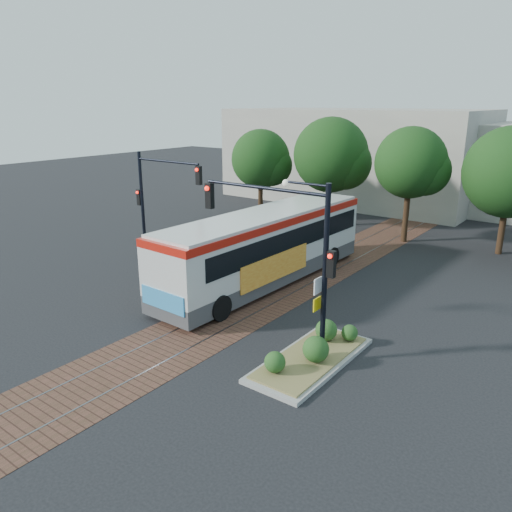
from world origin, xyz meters
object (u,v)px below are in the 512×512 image
Objects in this scene: signal_pole_left at (155,192)px; parked_car at (298,226)px; signal_pole_main at (294,241)px; officer at (173,258)px; city_bus at (266,244)px; traffic_island at (313,352)px.

parked_car is (3.74, 8.98, -3.17)m from signal_pole_left.
parked_car is at bearing 121.65° from signal_pole_main.
signal_pole_left is 3.31× the size of officer.
officer is at bearing -154.83° from city_bus.
city_bus reaches higher than officer.
signal_pole_left is 1.26× the size of parked_car.
city_bus is 7.49m from signal_pole_left.
parked_car is (-8.50, 13.78, -3.46)m from signal_pole_main.
signal_pole_main is (5.00, -5.36, 2.17)m from city_bus.
officer is (-10.49, 3.46, 0.58)m from traffic_island.
parked_car reaches higher than traffic_island.
traffic_island is 2.86× the size of officer.
officer is 0.38× the size of parked_car.
officer is (-4.53, -1.99, -1.08)m from city_bus.
officer is (-9.53, 3.37, -3.25)m from signal_pole_main.
traffic_island is 16.79m from parked_car.
officer reaches higher than traffic_island.
city_bus is at bearing 137.56° from traffic_island.
city_bus is 2.80× the size of parked_car.
parked_car is at bearing 114.03° from city_bus.
traffic_island is 11.06m from officer.
city_bus is 2.23× the size of signal_pole_left.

